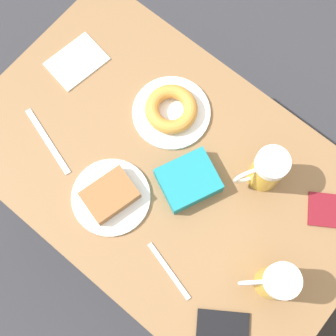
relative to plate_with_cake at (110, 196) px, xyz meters
name	(u,v)px	position (x,y,z in m)	size (l,w,h in m)	color
ground_plane	(168,219)	(-0.15, 0.07, -0.79)	(8.00, 8.00, 0.00)	#333338
table	(168,177)	(-0.15, 0.07, -0.09)	(0.68, 1.08, 0.78)	olive
plate_with_cake	(110,196)	(0.00, 0.00, 0.00)	(0.21, 0.21, 0.05)	white
plate_with_donut	(171,110)	(-0.28, -0.03, 0.00)	(0.21, 0.21, 0.05)	white
beer_mug_left	(275,282)	(-0.09, 0.44, 0.05)	(0.11, 0.11, 0.14)	gold
beer_mug_center	(266,170)	(-0.29, 0.27, 0.05)	(0.12, 0.09, 0.14)	gold
napkin_folded	(77,61)	(-0.23, -0.33, -0.01)	(0.17, 0.14, 0.00)	white
fork	(169,271)	(0.05, 0.23, -0.01)	(0.05, 0.16, 0.00)	silver
knife	(48,141)	(-0.01, -0.23, -0.02)	(0.08, 0.21, 0.00)	silver
passport_near_edge	(333,211)	(-0.34, 0.46, -0.01)	(0.14, 0.15, 0.01)	maroon
passport_far_edge	(223,330)	(0.07, 0.42, -0.01)	(0.14, 0.15, 0.01)	black
blue_pouch	(188,180)	(-0.16, 0.13, 0.01)	(0.18, 0.17, 0.05)	teal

